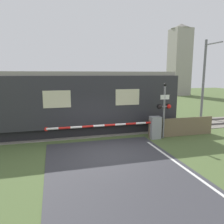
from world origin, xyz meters
The scene contains 8 objects.
ground_plane centered at (0.00, 0.00, 0.00)m, with size 80.00×80.00×0.00m, color #4C6033.
track_bed centered at (0.00, 4.20, 0.02)m, with size 36.00×3.20×0.13m.
train centered at (-2.13, 4.19, 1.95)m, with size 14.88×2.83×3.81m.
crossing_barrier centered at (2.70, 1.58, 0.70)m, with size 6.37×0.44×1.29m.
signal_post centered at (3.74, 1.55, 1.81)m, with size 0.86×0.26×3.17m.
catenary_pole centered at (9.76, 6.06, 3.34)m, with size 0.20×1.90×6.38m.
distant_building centered at (18.99, 24.61, 6.05)m, with size 3.40×3.40×11.95m.
roadside_fence centered at (4.98, 1.66, 0.55)m, with size 4.23×0.06×1.10m.
Camera 1 is at (-2.35, -9.48, 3.68)m, focal length 35.00 mm.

